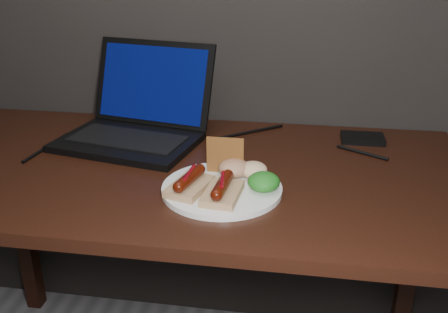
% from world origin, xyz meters
% --- Properties ---
extents(desk, '(1.40, 0.70, 0.75)m').
position_xyz_m(desk, '(0.00, 1.38, 0.66)').
color(desk, black).
rests_on(desk, ground).
extents(laptop, '(0.41, 0.39, 0.25)m').
position_xyz_m(laptop, '(-0.16, 1.55, 0.80)').
color(laptop, black).
rests_on(laptop, desk).
extents(hard_drive, '(0.11, 0.08, 0.02)m').
position_xyz_m(hard_drive, '(0.45, 1.62, 0.76)').
color(hard_drive, black).
rests_on(hard_drive, desk).
extents(desk_cables, '(0.90, 0.37, 0.01)m').
position_xyz_m(desk_cables, '(0.00, 1.52, 0.75)').
color(desk_cables, black).
rests_on(desk_cables, desk).
extents(plate, '(0.32, 0.32, 0.01)m').
position_xyz_m(plate, '(0.12, 1.26, 0.76)').
color(plate, white).
rests_on(plate, desk).
extents(bread_sausage_left, '(0.10, 0.13, 0.04)m').
position_xyz_m(bread_sausage_left, '(0.06, 1.24, 0.78)').
color(bread_sausage_left, tan).
rests_on(bread_sausage_left, plate).
extents(bread_sausage_center, '(0.08, 0.12, 0.04)m').
position_xyz_m(bread_sausage_center, '(0.13, 1.22, 0.78)').
color(bread_sausage_center, tan).
rests_on(bread_sausage_center, plate).
extents(crispbread, '(0.08, 0.01, 0.08)m').
position_xyz_m(crispbread, '(0.12, 1.34, 0.80)').
color(crispbread, '#9D622B').
rests_on(crispbread, plate).
extents(salad_greens, '(0.07, 0.07, 0.04)m').
position_xyz_m(salad_greens, '(0.21, 1.26, 0.78)').
color(salad_greens, '#136218').
rests_on(salad_greens, plate).
extents(salsa_mound, '(0.07, 0.07, 0.04)m').
position_xyz_m(salsa_mound, '(0.14, 1.32, 0.78)').
color(salsa_mound, maroon).
rests_on(salsa_mound, plate).
extents(coleslaw_mound, '(0.06, 0.06, 0.04)m').
position_xyz_m(coleslaw_mound, '(0.18, 1.32, 0.78)').
color(coleslaw_mound, beige).
rests_on(coleslaw_mound, plate).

